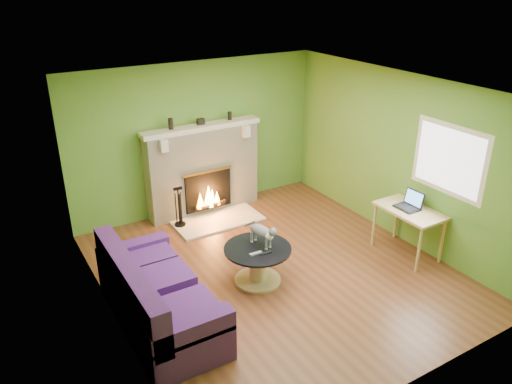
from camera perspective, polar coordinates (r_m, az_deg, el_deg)
floor at (r=7.22m, az=2.20°, el=-8.97°), size 5.00×5.00×0.00m
ceiling at (r=6.21m, az=2.59°, el=11.61°), size 5.00×5.00×0.00m
wall_back at (r=8.67m, az=-6.76°, el=6.17°), size 5.00×0.00×5.00m
wall_front at (r=4.97m, az=18.60°, el=-9.38°), size 5.00×0.00×5.00m
wall_left at (r=5.80m, az=-16.61°, el=-4.05°), size 0.00×5.00×5.00m
wall_right at (r=7.99m, az=16.04°, el=3.82°), size 0.00×5.00×5.00m
window_frame at (r=7.36m, az=21.20°, el=3.47°), size 0.00×1.20×1.20m
window_pane at (r=7.36m, az=21.16°, el=3.46°), size 0.00×1.06×1.06m
fireplace at (r=8.69m, az=-6.08°, el=2.55°), size 2.10×0.46×1.58m
hearth at (r=8.57m, az=-4.38°, el=-3.25°), size 1.50×0.75×0.03m
mantel at (r=8.42m, az=-6.24°, el=7.37°), size 2.10×0.28×0.08m
sofa at (r=6.18m, az=-11.43°, el=-11.80°), size 0.94×2.08×0.93m
coffee_table at (r=6.85m, az=0.18°, el=-8.00°), size 0.92×0.92×0.52m
desk at (r=7.66m, az=17.14°, el=-2.51°), size 0.58×1.00×0.74m
cat at (r=6.72m, az=0.54°, el=-4.77°), size 0.33×0.59×0.35m
remote_silver at (r=6.60m, az=-0.03°, el=-7.02°), size 0.17×0.05×0.02m
remote_black at (r=6.61m, az=1.14°, el=-6.98°), size 0.16×0.05×0.02m
laptop at (r=7.59m, az=16.96°, el=-0.94°), size 0.30×0.34×0.26m
fire_tools at (r=8.31m, az=-8.80°, el=-1.62°), size 0.18×0.18×0.69m
mantel_vase_left at (r=8.22m, az=-9.72°, el=7.69°), size 0.08×0.08×0.18m
mantel_vase_right at (r=8.65m, az=-3.02°, el=8.69°), size 0.07×0.07×0.14m
mantel_box at (r=8.42m, az=-6.34°, el=8.01°), size 0.12×0.08×0.10m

